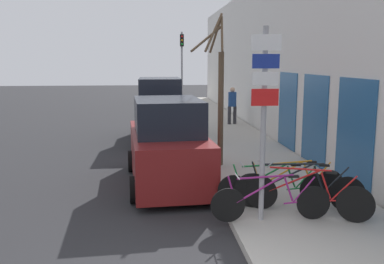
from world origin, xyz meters
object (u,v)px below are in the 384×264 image
bicycle_3 (274,187)px  pedestrian_near (232,103)px  parked_car_0 (168,146)px  parked_car_1 (160,112)px  bicycle_0 (271,201)px  bicycle_2 (299,189)px  bicycle_4 (292,183)px  street_tree (219,95)px  traffic_light (182,62)px  signpost (264,113)px  bicycle_1 (306,195)px

bicycle_3 → pedestrian_near: bearing=-4.2°
parked_car_0 → parked_car_1: size_ratio=0.97×
bicycle_0 → bicycle_2: bearing=-51.8°
bicycle_2 → bicycle_4: (0.04, 0.55, -0.04)m
parked_car_0 → street_tree: (1.52, 1.26, 1.17)m
bicycle_0 → traffic_light: 16.14m
bicycle_3 → street_tree: street_tree is taller
bicycle_2 → bicycle_4: bearing=9.3°
bicycle_2 → traffic_light: 15.62m
bicycle_2 → parked_car_1: size_ratio=0.54×
signpost → pedestrian_near: signpost is taller
bicycle_0 → bicycle_4: size_ratio=0.97×
bicycle_1 → bicycle_0: bearing=135.4°
pedestrian_near → traffic_light: traffic_light is taller
signpost → bicycle_0: (0.17, -0.06, -1.64)m
bicycle_3 → street_tree: bearing=12.2°
signpost → bicycle_1: (0.91, 0.14, -1.62)m
signpost → parked_car_0: signpost is taller
signpost → parked_car_0: 3.65m
bicycle_0 → bicycle_1: bearing=-74.0°
parked_car_0 → pedestrian_near: bearing=66.0°
bicycle_4 → signpost: bearing=135.1°
parked_car_1 → bicycle_0: bearing=-78.4°
bicycle_3 → street_tree: (-0.60, 3.50, 1.63)m
street_tree → bicycle_0: bearing=-86.4°
bicycle_2 → parked_car_1: bearing=29.9°
bicycle_0 → bicycle_2: bicycle_2 is taller
bicycle_2 → parked_car_0: (-2.52, 2.55, 0.43)m
bicycle_4 → parked_car_0: size_ratio=0.52×
parked_car_1 → parked_car_0: bearing=-89.3°
parked_car_0 → street_tree: street_tree is taller
street_tree → traffic_light: (-0.18, 11.57, 0.87)m
signpost → pedestrian_near: size_ratio=2.05×
bicycle_0 → bicycle_2: 0.92m
bicycle_0 → bicycle_3: bicycle_3 is taller
bicycle_4 → parked_car_1: bearing=14.6°
parked_car_1 → pedestrian_near: size_ratio=2.68×
signpost → parked_car_0: bearing=118.1°
bicycle_2 → bicycle_3: 0.51m
bicycle_4 → pedestrian_near: 11.32m
bicycle_1 → traffic_light: (-1.20, 15.73, 2.48)m
bicycle_4 → parked_car_0: parked_car_0 is taller
bicycle_0 → street_tree: size_ratio=0.54×
bicycle_4 → bicycle_3: bearing=114.9°
street_tree → bicycle_1: bearing=-76.2°
parked_car_0 → bicycle_4: bearing=-41.5°
bicycle_4 → traffic_light: size_ratio=0.52×
bicycle_1 → bicycle_3: bearing=62.7°
parked_car_1 → pedestrian_near: parked_car_1 is taller
bicycle_0 → traffic_light: (-0.46, 15.94, 2.50)m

